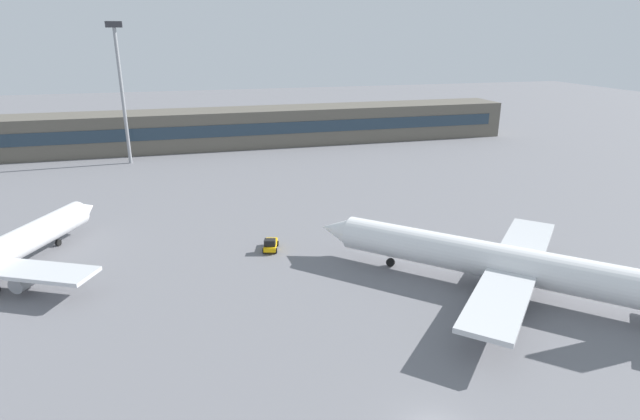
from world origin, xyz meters
TOP-DOWN VIEW (x-y plane):
  - ground_plane at (0.00, 40.00)m, footprint 400.00×400.00m
  - terminal_building at (0.00, 101.37)m, footprint 134.89×12.13m
  - airplane_near at (16.45, 17.45)m, footprint 34.10×33.29m
  - baggage_tug_yellow at (-5.67, 34.66)m, footprint 2.56×3.87m
  - floodlight_tower_east at (-26.88, 89.16)m, footprint 3.20×0.80m

SIDE VIEW (x-z plane):
  - ground_plane at x=0.00m, z-range 0.00..0.00m
  - baggage_tug_yellow at x=-5.67m, z-range -0.08..1.67m
  - airplane_near at x=16.45m, z-range -2.13..8.77m
  - terminal_building at x=0.00m, z-range 0.00..9.00m
  - floodlight_tower_east at x=-26.88m, z-range 2.07..30.91m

